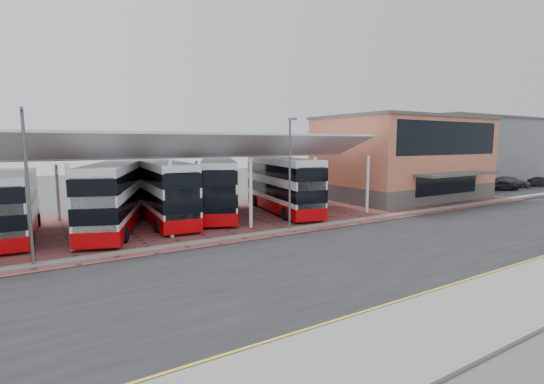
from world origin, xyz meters
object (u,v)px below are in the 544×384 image
(carpark_car_a, at_px, (503,185))
(carpark_car_b, at_px, (511,182))
(bus_3, at_px, (164,192))
(bus_5, at_px, (282,185))
(carpark_car_c, at_px, (544,182))
(bus_1, at_px, (12,205))
(terminal, at_px, (402,157))
(bus_2, at_px, (113,198))
(bus_4, at_px, (218,188))

(carpark_car_a, xyz_separation_m, carpark_car_b, (4.98, 1.53, 0.08))
(bus_3, height_order, bus_5, bus_5)
(bus_5, relative_size, carpark_car_b, 2.45)
(bus_3, relative_size, carpark_car_c, 2.92)
(bus_3, bearing_deg, bus_1, -176.04)
(carpark_car_a, bearing_deg, bus_5, 117.76)
(terminal, bearing_deg, bus_5, -176.32)
(carpark_car_c, bearing_deg, terminal, 121.63)
(carpark_car_a, height_order, carpark_car_c, carpark_car_c)
(bus_3, distance_m, bus_5, 10.58)
(carpark_car_c, bearing_deg, bus_5, 126.27)
(bus_2, distance_m, bus_4, 9.01)
(bus_3, relative_size, carpark_car_b, 2.38)
(terminal, bearing_deg, bus_2, -177.80)
(bus_2, distance_m, bus_5, 14.56)
(carpark_car_c, bearing_deg, bus_3, 125.63)
(terminal, height_order, carpark_car_c, terminal)
(bus_3, height_order, bus_4, bus_4)
(carpark_car_b, xyz_separation_m, carpark_car_c, (4.80, -2.17, -0.05))
(bus_3, height_order, carpark_car_b, bus_3)
(bus_1, height_order, bus_3, bus_3)
(carpark_car_c, bearing_deg, carpark_car_a, 125.84)
(bus_4, distance_m, carpark_car_a, 39.50)
(bus_3, bearing_deg, bus_4, 6.87)
(bus_2, distance_m, carpark_car_a, 48.25)
(bus_1, bearing_deg, bus_2, -8.43)
(bus_5, bearing_deg, bus_4, 176.11)
(bus_4, height_order, bus_5, bus_5)
(bus_1, bearing_deg, bus_4, 4.94)
(bus_2, relative_size, carpark_car_a, 3.13)
(bus_1, xyz_separation_m, carpark_car_a, (54.25, -3.13, -1.50))
(terminal, bearing_deg, carpark_car_a, -10.48)
(bus_2, height_order, bus_4, bus_4)
(bus_4, xyz_separation_m, carpark_car_c, (49.09, -3.99, -1.72))
(bus_2, relative_size, bus_5, 0.97)
(bus_1, height_order, carpark_car_b, bus_1)
(bus_1, relative_size, carpark_car_a, 2.82)
(terminal, relative_size, carpark_car_c, 4.54)
(bus_2, bearing_deg, carpark_car_c, 17.63)
(terminal, xyz_separation_m, bus_5, (-17.36, -1.12, -2.16))
(bus_2, bearing_deg, terminal, 22.23)
(bus_3, bearing_deg, carpark_car_a, 0.05)
(bus_2, height_order, carpark_car_c, bus_2)
(carpark_car_b, bearing_deg, bus_5, 153.69)
(bus_3, xyz_separation_m, bus_5, (10.51, -1.22, 0.05))
(carpark_car_b, bearing_deg, carpark_car_a, 171.27)
(bus_3, height_order, carpark_car_c, bus_3)
(bus_4, distance_m, bus_5, 5.88)
(bus_1, distance_m, bus_5, 20.66)
(bus_3, bearing_deg, bus_2, -157.79)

